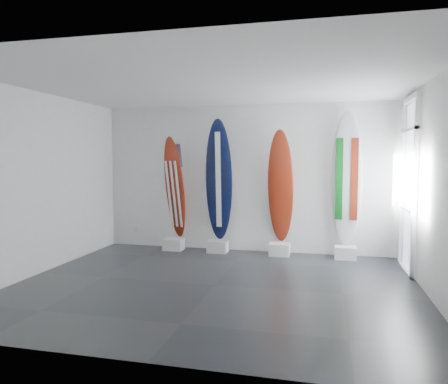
% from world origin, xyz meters
% --- Properties ---
extents(floor, '(6.00, 6.00, 0.00)m').
position_xyz_m(floor, '(0.00, 0.00, 0.00)').
color(floor, black).
rests_on(floor, ground).
extents(ceiling, '(6.00, 6.00, 0.00)m').
position_xyz_m(ceiling, '(0.00, 0.00, 3.00)').
color(ceiling, white).
rests_on(ceiling, wall_back).
extents(wall_back, '(6.00, 0.00, 6.00)m').
position_xyz_m(wall_back, '(0.00, 2.50, 1.50)').
color(wall_back, white).
rests_on(wall_back, ground).
extents(wall_front, '(6.00, 0.00, 6.00)m').
position_xyz_m(wall_front, '(0.00, -2.50, 1.50)').
color(wall_front, white).
rests_on(wall_front, ground).
extents(wall_left, '(0.00, 5.00, 5.00)m').
position_xyz_m(wall_left, '(-3.00, 0.00, 1.50)').
color(wall_left, white).
rests_on(wall_left, ground).
extents(wall_right, '(0.00, 5.00, 5.00)m').
position_xyz_m(wall_right, '(3.00, 0.00, 1.50)').
color(wall_right, white).
rests_on(wall_right, ground).
extents(display_block_usa, '(0.40, 0.30, 0.24)m').
position_xyz_m(display_block_usa, '(-1.46, 2.18, 0.12)').
color(display_block_usa, silver).
rests_on(display_block_usa, floor).
extents(surfboard_usa, '(0.59, 0.54, 2.14)m').
position_xyz_m(surfboard_usa, '(-1.46, 2.28, 1.30)').
color(surfboard_usa, maroon).
rests_on(surfboard_usa, display_block_usa).
extents(display_block_navy, '(0.40, 0.30, 0.24)m').
position_xyz_m(display_block_navy, '(-0.51, 2.18, 0.12)').
color(display_block_navy, silver).
rests_on(display_block_navy, floor).
extents(surfboard_navy, '(0.57, 0.26, 2.47)m').
position_xyz_m(surfboard_navy, '(-0.51, 2.28, 1.47)').
color(surfboard_navy, black).
rests_on(surfboard_navy, display_block_navy).
extents(display_block_swiss, '(0.40, 0.30, 0.24)m').
position_xyz_m(display_block_swiss, '(0.75, 2.18, 0.12)').
color(display_block_swiss, silver).
rests_on(display_block_swiss, floor).
extents(surfboard_swiss, '(0.53, 0.43, 2.24)m').
position_xyz_m(surfboard_swiss, '(0.75, 2.28, 1.35)').
color(surfboard_swiss, maroon).
rests_on(surfboard_swiss, display_block_swiss).
extents(display_block_italy, '(0.40, 0.30, 0.24)m').
position_xyz_m(display_block_italy, '(2.00, 2.18, 0.12)').
color(display_block_italy, silver).
rests_on(display_block_italy, floor).
extents(surfboard_italy, '(0.59, 0.24, 2.56)m').
position_xyz_m(surfboard_italy, '(2.00, 2.28, 1.52)').
color(surfboard_italy, silver).
rests_on(surfboard_italy, display_block_italy).
extents(wall_outlet, '(0.09, 0.02, 0.13)m').
position_xyz_m(wall_outlet, '(-2.45, 2.48, 0.35)').
color(wall_outlet, silver).
rests_on(wall_outlet, wall_back).
extents(glass_door, '(0.12, 1.16, 2.85)m').
position_xyz_m(glass_door, '(2.97, 1.55, 1.43)').
color(glass_door, white).
rests_on(glass_door, floor).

